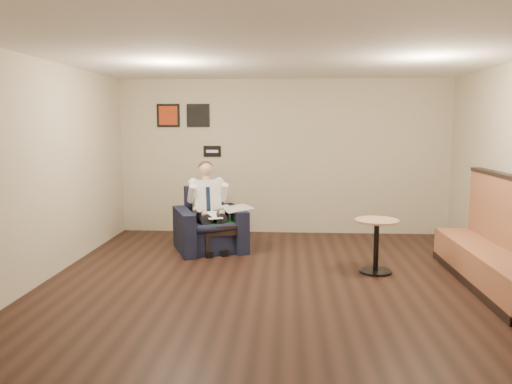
# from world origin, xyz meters

# --- Properties ---
(ground) EXTENTS (6.00, 6.00, 0.00)m
(ground) POSITION_xyz_m (0.00, 0.00, 0.00)
(ground) COLOR black
(ground) RESTS_ON ground
(wall_back) EXTENTS (6.00, 0.02, 2.80)m
(wall_back) POSITION_xyz_m (0.00, 3.00, 1.40)
(wall_back) COLOR beige
(wall_back) RESTS_ON ground
(wall_front) EXTENTS (6.00, 0.02, 2.80)m
(wall_front) POSITION_xyz_m (0.00, -3.00, 1.40)
(wall_front) COLOR beige
(wall_front) RESTS_ON ground
(wall_left) EXTENTS (0.02, 6.00, 2.80)m
(wall_left) POSITION_xyz_m (-3.00, 0.00, 1.40)
(wall_left) COLOR beige
(wall_left) RESTS_ON ground
(ceiling) EXTENTS (6.00, 6.00, 0.02)m
(ceiling) POSITION_xyz_m (0.00, 0.00, 2.80)
(ceiling) COLOR white
(ceiling) RESTS_ON wall_back
(seating_sign) EXTENTS (0.32, 0.02, 0.20)m
(seating_sign) POSITION_xyz_m (-1.30, 2.98, 1.50)
(seating_sign) COLOR black
(seating_sign) RESTS_ON wall_back
(art_print_left) EXTENTS (0.42, 0.03, 0.42)m
(art_print_left) POSITION_xyz_m (-2.10, 2.98, 2.15)
(art_print_left) COLOR #AC3515
(art_print_left) RESTS_ON wall_back
(art_print_right) EXTENTS (0.42, 0.03, 0.42)m
(art_print_right) POSITION_xyz_m (-1.55, 2.98, 2.15)
(art_print_right) COLOR black
(art_print_right) RESTS_ON wall_back
(armchair) EXTENTS (1.32, 1.32, 0.98)m
(armchair) POSITION_xyz_m (-1.14, 1.60, 0.49)
(armchair) COLOR black
(armchair) RESTS_ON ground
(seated_man) EXTENTS (0.95, 1.13, 1.35)m
(seated_man) POSITION_xyz_m (-1.10, 1.49, 0.67)
(seated_man) COLOR white
(seated_man) RESTS_ON armchair
(lap_papers) EXTENTS (0.34, 0.39, 0.01)m
(lap_papers) POSITION_xyz_m (-1.06, 1.39, 0.60)
(lap_papers) COLOR white
(lap_papers) RESTS_ON seated_man
(newspaper) EXTENTS (0.61, 0.66, 0.01)m
(newspaper) POSITION_xyz_m (-0.72, 1.66, 0.67)
(newspaper) COLOR silver
(newspaper) RESTS_ON armchair
(side_table) EXTENTS (0.72, 0.72, 0.47)m
(side_table) POSITION_xyz_m (-0.95, 1.48, 0.24)
(side_table) COLOR black
(side_table) RESTS_ON ground
(green_folder) EXTENTS (0.57, 0.51, 0.01)m
(green_folder) POSITION_xyz_m (-0.97, 1.45, 0.48)
(green_folder) COLOR green
(green_folder) RESTS_ON side_table
(coffee_mug) EXTENTS (0.11, 0.11, 0.10)m
(coffee_mug) POSITION_xyz_m (-0.81, 1.66, 0.52)
(coffee_mug) COLOR white
(coffee_mug) RESTS_ON side_table
(smartphone) EXTENTS (0.15, 0.09, 0.01)m
(smartphone) POSITION_xyz_m (-0.95, 1.66, 0.48)
(smartphone) COLOR black
(smartphone) RESTS_ON side_table
(banquette) EXTENTS (0.62, 2.62, 1.34)m
(banquette) POSITION_xyz_m (2.59, 0.06, 0.67)
(banquette) COLOR #9A5B3B
(banquette) RESTS_ON ground
(cafe_table) EXTENTS (0.66, 0.66, 0.73)m
(cafe_table) POSITION_xyz_m (1.28, 0.52, 0.36)
(cafe_table) COLOR tan
(cafe_table) RESTS_ON ground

